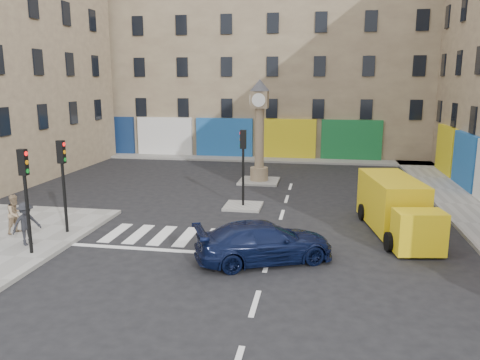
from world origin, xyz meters
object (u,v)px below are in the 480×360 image
(navy_sedan, at_px, (264,242))
(traffic_light_island, at_px, (243,155))
(yellow_van, at_px, (395,207))
(pedestrian_dark, at_px, (26,224))
(traffic_light_left_near, at_px, (25,185))
(pedestrian_tan, at_px, (16,214))
(traffic_light_left_far, at_px, (63,172))
(clock_pillar, at_px, (259,124))

(navy_sedan, bearing_deg, traffic_light_island, -9.30)
(yellow_van, distance_m, pedestrian_dark, 14.38)
(traffic_light_island, relative_size, pedestrian_dark, 2.28)
(yellow_van, height_order, pedestrian_dark, yellow_van)
(traffic_light_left_near, xyz_separation_m, pedestrian_tan, (-1.89, 1.93, -1.69))
(traffic_light_left_far, height_order, yellow_van, traffic_light_left_far)
(traffic_light_left_far, distance_m, yellow_van, 13.44)
(clock_pillar, xyz_separation_m, pedestrian_tan, (-8.19, -11.87, -2.61))
(traffic_light_island, distance_m, yellow_van, 7.44)
(traffic_light_island, relative_size, yellow_van, 0.60)
(traffic_light_island, height_order, navy_sedan, traffic_light_island)
(navy_sedan, distance_m, pedestrian_dark, 8.81)
(traffic_light_island, xyz_separation_m, pedestrian_tan, (-8.19, -5.87, -1.66))
(traffic_light_left_near, distance_m, traffic_light_island, 10.03)
(traffic_light_left_near, xyz_separation_m, traffic_light_left_far, (0.00, 2.40, 0.00))
(navy_sedan, relative_size, pedestrian_tan, 3.04)
(navy_sedan, distance_m, yellow_van, 6.41)
(traffic_light_left_far, xyz_separation_m, pedestrian_tan, (-1.89, -0.47, -1.69))
(traffic_light_left_near, xyz_separation_m, navy_sedan, (8.17, 1.00, -1.93))
(navy_sedan, bearing_deg, pedestrian_dark, 66.95)
(clock_pillar, distance_m, navy_sedan, 13.24)
(clock_pillar, bearing_deg, traffic_light_left_far, -118.94)
(pedestrian_dark, bearing_deg, traffic_light_left_near, -106.92)
(clock_pillar, height_order, yellow_van, clock_pillar)
(yellow_van, bearing_deg, clock_pillar, 118.68)
(traffic_light_left_near, bearing_deg, yellow_van, 21.37)
(yellow_van, distance_m, pedestrian_tan, 15.30)
(traffic_light_left_far, xyz_separation_m, traffic_light_island, (6.30, 5.40, -0.03))
(traffic_light_left_near, height_order, traffic_light_left_far, same)
(navy_sedan, bearing_deg, traffic_light_left_near, 72.33)
(clock_pillar, relative_size, pedestrian_dark, 3.76)
(traffic_light_left_far, relative_size, traffic_light_island, 1.00)
(traffic_light_island, relative_size, pedestrian_tan, 2.35)
(yellow_van, relative_size, pedestrian_dark, 3.80)
(traffic_light_island, height_order, pedestrian_tan, traffic_light_island)
(navy_sedan, height_order, yellow_van, yellow_van)
(traffic_light_island, xyz_separation_m, pedestrian_dark, (-6.94, -7.05, -1.63))
(yellow_van, bearing_deg, pedestrian_tan, -177.24)
(yellow_van, height_order, pedestrian_tan, yellow_van)
(traffic_light_island, relative_size, navy_sedan, 0.78)
(pedestrian_tan, relative_size, pedestrian_dark, 0.97)
(navy_sedan, distance_m, pedestrian_tan, 10.11)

